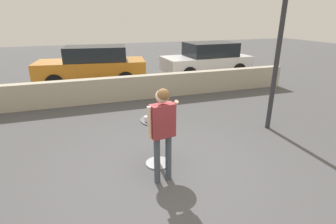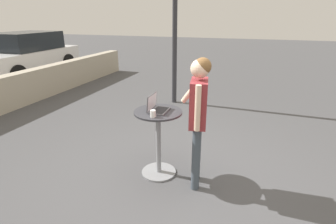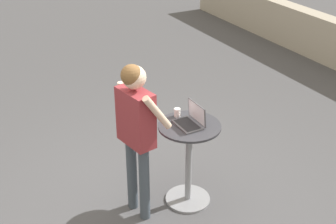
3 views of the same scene
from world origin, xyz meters
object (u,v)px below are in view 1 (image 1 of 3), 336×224
at_px(standing_person, 163,124).
at_px(parked_car_further_down, 207,59).
at_px(cafe_table, 158,138).
at_px(street_lamp, 283,16).
at_px(coffee_mug, 146,119).
at_px(laptop, 157,116).
at_px(parked_car_near_street, 93,66).

height_order(standing_person, parked_car_further_down, standing_person).
bearing_deg(parked_car_further_down, cafe_table, -122.99).
distance_m(cafe_table, street_lamp, 4.06).
relative_size(cafe_table, coffee_mug, 9.24).
bearing_deg(laptop, coffee_mug, -171.43).
relative_size(cafe_table, parked_car_further_down, 0.23).
height_order(coffee_mug, parked_car_further_down, parked_car_further_down).
distance_m(laptop, standing_person, 0.60).
xyz_separation_m(cafe_table, parked_car_further_down, (4.66, 7.17, 0.23)).
bearing_deg(coffee_mug, standing_person, -75.28).
bearing_deg(standing_person, cafe_table, 81.99).
bearing_deg(cafe_table, coffee_mug, -175.32).
height_order(laptop, coffee_mug, laptop).
relative_size(coffee_mug, standing_person, 0.06).
xyz_separation_m(laptop, parked_car_near_street, (-0.77, 6.95, -0.18)).
bearing_deg(standing_person, laptop, 82.20).
distance_m(laptop, parked_car_further_down, 8.54).
bearing_deg(laptop, cafe_table, -90.23).
distance_m(standing_person, street_lamp, 4.02).
bearing_deg(cafe_table, laptop, 89.77).
bearing_deg(parked_car_further_down, coffee_mug, -124.17).
relative_size(laptop, street_lamp, 0.07).
xyz_separation_m(laptop, standing_person, (-0.08, -0.59, 0.09)).
bearing_deg(parked_car_near_street, standing_person, -84.74).
height_order(cafe_table, street_lamp, street_lamp).
relative_size(cafe_table, parked_car_near_street, 0.21).
bearing_deg(cafe_table, standing_person, -98.01).
bearing_deg(laptop, street_lamp, 13.53).
bearing_deg(parked_car_further_down, standing_person, -121.45).
relative_size(standing_person, parked_car_further_down, 0.40).
bearing_deg(street_lamp, laptop, -166.47).
bearing_deg(parked_car_further_down, parked_car_near_street, -177.79).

